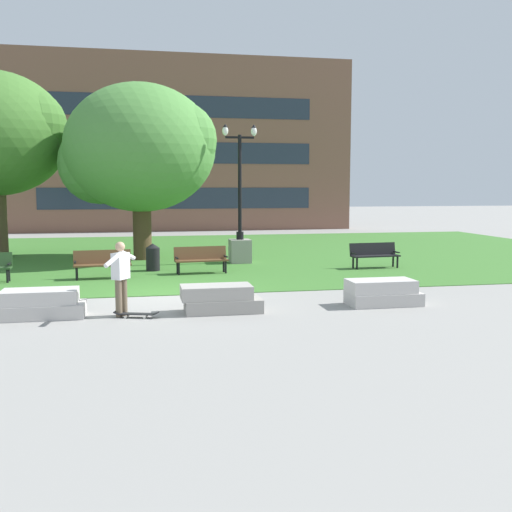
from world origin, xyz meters
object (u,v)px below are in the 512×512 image
concrete_block_right (382,293)px  skateboard (136,314)px  person_skateboarder (121,274)px  park_bench_near_right (201,258)px  trash_bin (153,257)px  concrete_block_left (220,299)px  park_bench_far_right (103,262)px  concrete_block_center (42,304)px  park_bench_near_left (374,254)px  lamp_post_center (240,235)px

concrete_block_right → skateboard: size_ratio=1.75×
concrete_block_right → person_skateboarder: size_ratio=1.06×
park_bench_near_right → trash_bin: size_ratio=1.91×
concrete_block_left → person_skateboarder: person_skateboarder is taller
park_bench_far_right → trash_bin: (1.63, 1.49, -0.04)m
concrete_block_center → concrete_block_right: (8.13, -0.12, 0.00)m
concrete_block_left → person_skateboarder: (-2.27, -0.03, 0.67)m
concrete_block_left → park_bench_far_right: bearing=117.4°
concrete_block_center → concrete_block_right: bearing=-0.9°
park_bench_near_left → person_skateboarder: bearing=-143.4°
concrete_block_left → park_bench_near_left: bearing=45.0°
park_bench_near_left → lamp_post_center: bearing=151.7°
concrete_block_center → person_skateboarder: person_skateboarder is taller
concrete_block_center → person_skateboarder: bearing=-6.7°
park_bench_far_right → lamp_post_center: (5.01, 3.14, 0.55)m
concrete_block_center → park_bench_near_left: size_ratio=0.99×
person_skateboarder → park_bench_far_right: person_skateboarder is taller
concrete_block_center → lamp_post_center: bearing=55.5°
park_bench_near_left → park_bench_far_right: same height
park_bench_near_right → park_bench_far_right: (-3.22, -0.55, 0.00)m
concrete_block_left → person_skateboarder: bearing=-179.3°
person_skateboarder → park_bench_near_left: (8.79, 6.54, -0.44)m
concrete_block_left → lamp_post_center: 9.20m
lamp_post_center → skateboard: bearing=-113.2°
park_bench_near_left → trash_bin: bearing=174.3°
concrete_block_right → trash_bin: size_ratio=1.89×
park_bench_near_right → trash_bin: bearing=149.4°
park_bench_far_right → trash_bin: size_ratio=1.91×
concrete_block_right → park_bench_near_right: 7.41m
person_skateboarder → park_bench_near_right: (2.48, 6.39, -0.44)m
concrete_block_right → trash_bin: bearing=127.1°
concrete_block_left → park_bench_near_left: size_ratio=1.03×
person_skateboarder → park_bench_far_right: bearing=97.2°
park_bench_near_right → lamp_post_center: (1.78, 2.58, 0.55)m
concrete_block_left → skateboard: 1.97m
concrete_block_center → person_skateboarder: (1.76, -0.21, 0.67)m
concrete_block_right → lamp_post_center: lamp_post_center is taller
person_skateboarder → park_bench_near_right: size_ratio=0.93×
person_skateboarder → park_bench_near_left: 10.97m
concrete_block_right → park_bench_near_left: park_bench_near_left is taller
lamp_post_center → concrete_block_center: bearing=-124.5°
concrete_block_left → trash_bin: 7.44m
lamp_post_center → concrete_block_right: bearing=-76.7°
trash_bin → skateboard: bearing=-94.3°
park_bench_far_right → skateboard: bearing=-80.0°
concrete_block_right → concrete_block_center: bearing=179.1°
skateboard → trash_bin: (0.57, 7.55, 0.42)m
concrete_block_right → concrete_block_left: bearing=-179.2°
park_bench_far_right → lamp_post_center: 5.93m
concrete_block_center → park_bench_near_right: bearing=55.6°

